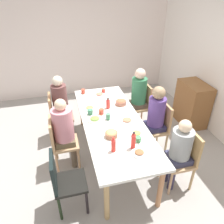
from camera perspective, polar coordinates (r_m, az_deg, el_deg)
The scene contains 32 objects.
ground_plane at distance 3.90m, azimuth 0.00°, elevation -11.44°, with size 6.41×6.41×0.00m, color #A19C96.
wall_left at distance 5.71m, azimuth -7.31°, elevation 17.44°, with size 0.12×4.48×2.60m, color silver.
dining_table at distance 3.47m, azimuth 0.00°, elevation -3.13°, with size 2.41×0.91×0.75m.
chair_0 at distance 3.50m, azimuth -13.50°, elevation -7.33°, with size 0.40×0.40×0.90m.
person_0 at distance 3.36m, azimuth -12.43°, elevation -4.20°, with size 0.31×0.31×1.23m.
chair_1 at distance 2.90m, azimuth -12.60°, elevation -17.05°, with size 0.40×0.40×0.90m.
chair_2 at distance 4.16m, azimuth -14.10°, elevation -0.58°, with size 0.40×0.40×0.90m.
person_2 at distance 4.05m, azimuth -13.22°, elevation 2.28°, with size 0.30×0.30×1.26m.
chair_3 at distance 3.83m, azimuth 12.23°, elevation -3.38°, with size 0.40×0.40×0.90m.
person_3 at distance 3.67m, azimuth 11.35°, elevation -0.66°, with size 0.30×0.30×1.24m.
chair_4 at distance 3.29m, azimuth 18.28°, elevation -11.03°, with size 0.40×0.40×0.90m.
person_4 at distance 3.15m, azimuth 17.31°, elevation -9.20°, with size 0.30×0.30×1.14m.
chair_5 at distance 4.45m, azimuth 7.83°, elevation 2.31°, with size 0.40×0.40×0.90m.
person_5 at distance 4.31m, azimuth 6.94°, elevation 4.90°, with size 0.30×0.30×1.25m.
plate_0 at distance 3.40m, azimuth 3.95°, elevation -2.23°, with size 0.25×0.25×0.04m.
plate_1 at distance 3.14m, azimuth 6.51°, elevation -5.61°, with size 0.21×0.21×0.04m.
plate_2 at distance 4.18m, azimuth -3.31°, elevation 4.61°, with size 0.24×0.24×0.04m.
plate_3 at distance 3.74m, azimuth -5.88°, elevation 1.04°, with size 0.22×0.22×0.04m.
plate_4 at distance 3.44m, azimuth -4.53°, elevation -1.85°, with size 0.26×0.26×0.04m.
plate_5 at distance 2.83m, azimuth 7.17°, elevation -10.58°, with size 0.21×0.21×0.04m.
bowl_0 at distance 3.06m, azimuth -0.19°, elevation -5.81°, with size 0.18×0.18×0.09m.
bowl_1 at distance 3.84m, azimuth 2.36°, elevation 2.57°, with size 0.19×0.19×0.09m.
cup_0 at distance 3.57m, azimuth -5.74°, elevation -0.01°, with size 0.12×0.08×0.09m.
cup_1 at distance 4.27m, azimuth -2.25°, elevation 5.56°, with size 0.11×0.07×0.07m.
cup_2 at distance 3.57m, azimuth -2.79°, elevation 0.10°, with size 0.12×0.08×0.09m.
cup_3 at distance 3.42m, azimuth -1.01°, elevation -1.22°, with size 0.11×0.07×0.10m.
cup_4 at distance 4.27m, azimuth -7.57°, elevation 5.38°, with size 0.11×0.07×0.09m.
cup_5 at distance 3.00m, azimuth 6.85°, elevation -7.13°, with size 0.12×0.09×0.07m.
bottle_0 at distance 3.71m, azimuth -1.04°, elevation 2.23°, with size 0.07×0.07×0.19m.
bottle_1 at distance 2.79m, azimuth 0.39°, elevation -8.63°, with size 0.06×0.06×0.21m.
bottle_2 at distance 2.83m, azimuth 5.64°, elevation -7.51°, with size 0.06×0.06×0.25m.
side_cabinet at distance 4.80m, azimuth 20.25°, elevation 2.03°, with size 0.70×0.44×0.90m, color brown.
Camera 1 is at (2.77, -0.73, 2.65)m, focal length 34.83 mm.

